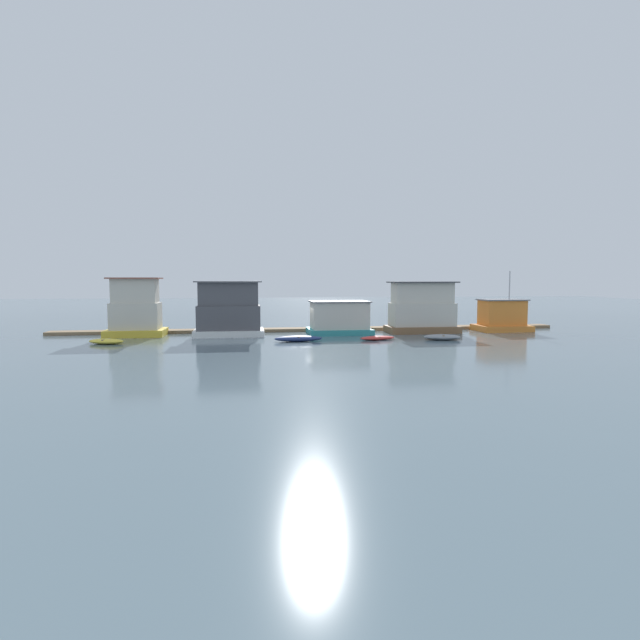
{
  "coord_description": "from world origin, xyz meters",
  "views": [
    {
      "loc": [
        -6.92,
        -47.21,
        5.15
      ],
      "look_at": [
        0.0,
        -1.0,
        1.4
      ],
      "focal_mm": 28.0,
      "sensor_mm": 36.0,
      "label": 1
    }
  ],
  "objects_px": {
    "dinghy_grey": "(442,337)",
    "houseboat_brown": "(422,310)",
    "dinghy_navy": "(298,339)",
    "houseboat_white": "(229,310)",
    "houseboat_teal": "(339,318)",
    "dinghy_yellow": "(106,341)",
    "houseboat_yellow": "(136,310)",
    "houseboat_orange": "(502,317)",
    "dinghy_red": "(377,338)"
  },
  "relations": [
    {
      "from": "houseboat_orange",
      "to": "dinghy_navy",
      "type": "relative_size",
      "value": 1.51
    },
    {
      "from": "houseboat_orange",
      "to": "dinghy_red",
      "type": "xyz_separation_m",
      "value": [
        -14.48,
        -5.62,
        -1.28
      ]
    },
    {
      "from": "dinghy_navy",
      "to": "dinghy_grey",
      "type": "height_order",
      "value": "dinghy_navy"
    },
    {
      "from": "houseboat_brown",
      "to": "dinghy_red",
      "type": "height_order",
      "value": "houseboat_brown"
    },
    {
      "from": "houseboat_white",
      "to": "houseboat_teal",
      "type": "height_order",
      "value": "houseboat_white"
    },
    {
      "from": "dinghy_navy",
      "to": "houseboat_white",
      "type": "bearing_deg",
      "value": 137.13
    },
    {
      "from": "houseboat_orange",
      "to": "dinghy_yellow",
      "type": "distance_m",
      "value": 37.21
    },
    {
      "from": "houseboat_yellow",
      "to": "dinghy_grey",
      "type": "distance_m",
      "value": 27.78
    },
    {
      "from": "houseboat_yellow",
      "to": "houseboat_orange",
      "type": "relative_size",
      "value": 0.89
    },
    {
      "from": "dinghy_grey",
      "to": "dinghy_yellow",
      "type": "bearing_deg",
      "value": 177.1
    },
    {
      "from": "houseboat_white",
      "to": "dinghy_red",
      "type": "relative_size",
      "value": 1.93
    },
    {
      "from": "houseboat_brown",
      "to": "dinghy_navy",
      "type": "xyz_separation_m",
      "value": [
        -12.8,
        -5.41,
        -2.01
      ]
    },
    {
      "from": "houseboat_yellow",
      "to": "houseboat_white",
      "type": "bearing_deg",
      "value": -6.32
    },
    {
      "from": "dinghy_yellow",
      "to": "dinghy_navy",
      "type": "height_order",
      "value": "dinghy_navy"
    },
    {
      "from": "dinghy_yellow",
      "to": "dinghy_grey",
      "type": "distance_m",
      "value": 27.99
    },
    {
      "from": "houseboat_teal",
      "to": "houseboat_orange",
      "type": "bearing_deg",
      "value": 0.87
    },
    {
      "from": "houseboat_brown",
      "to": "dinghy_grey",
      "type": "xyz_separation_m",
      "value": [
        -0.36,
        -6.06,
        -2.02
      ]
    },
    {
      "from": "houseboat_white",
      "to": "dinghy_grey",
      "type": "relative_size",
      "value": 1.88
    },
    {
      "from": "houseboat_teal",
      "to": "houseboat_orange",
      "type": "xyz_separation_m",
      "value": [
        16.81,
        0.25,
        -0.05
      ]
    },
    {
      "from": "houseboat_teal",
      "to": "houseboat_brown",
      "type": "height_order",
      "value": "houseboat_brown"
    },
    {
      "from": "houseboat_orange",
      "to": "dinghy_yellow",
      "type": "relative_size",
      "value": 1.9
    },
    {
      "from": "houseboat_white",
      "to": "dinghy_yellow",
      "type": "xyz_separation_m",
      "value": [
        -9.64,
        -4.7,
        -2.14
      ]
    },
    {
      "from": "dinghy_navy",
      "to": "dinghy_red",
      "type": "relative_size",
      "value": 1.22
    },
    {
      "from": "houseboat_orange",
      "to": "houseboat_teal",
      "type": "bearing_deg",
      "value": -179.13
    },
    {
      "from": "houseboat_brown",
      "to": "dinghy_navy",
      "type": "relative_size",
      "value": 1.72
    },
    {
      "from": "houseboat_teal",
      "to": "dinghy_red",
      "type": "bearing_deg",
      "value": -66.45
    },
    {
      "from": "dinghy_grey",
      "to": "houseboat_brown",
      "type": "bearing_deg",
      "value": 86.56
    },
    {
      "from": "dinghy_red",
      "to": "houseboat_white",
      "type": "bearing_deg",
      "value": 157.03
    },
    {
      "from": "dinghy_yellow",
      "to": "dinghy_navy",
      "type": "bearing_deg",
      "value": -2.82
    },
    {
      "from": "houseboat_teal",
      "to": "dinghy_yellow",
      "type": "relative_size",
      "value": 1.88
    },
    {
      "from": "houseboat_teal",
      "to": "dinghy_navy",
      "type": "height_order",
      "value": "houseboat_teal"
    },
    {
      "from": "houseboat_white",
      "to": "houseboat_brown",
      "type": "relative_size",
      "value": 0.92
    },
    {
      "from": "dinghy_navy",
      "to": "houseboat_orange",
      "type": "bearing_deg",
      "value": 14.9
    },
    {
      "from": "houseboat_yellow",
      "to": "houseboat_white",
      "type": "height_order",
      "value": "houseboat_yellow"
    },
    {
      "from": "houseboat_brown",
      "to": "dinghy_grey",
      "type": "relative_size",
      "value": 2.04
    },
    {
      "from": "houseboat_yellow",
      "to": "dinghy_navy",
      "type": "bearing_deg",
      "value": -24.03
    },
    {
      "from": "houseboat_teal",
      "to": "dinghy_red",
      "type": "distance_m",
      "value": 6.0
    },
    {
      "from": "houseboat_brown",
      "to": "houseboat_teal",
      "type": "bearing_deg",
      "value": 179.9
    },
    {
      "from": "houseboat_yellow",
      "to": "houseboat_teal",
      "type": "xyz_separation_m",
      "value": [
        18.87,
        -0.98,
        -0.87
      ]
    },
    {
      "from": "dinghy_navy",
      "to": "dinghy_grey",
      "type": "distance_m",
      "value": 12.45
    },
    {
      "from": "houseboat_yellow",
      "to": "houseboat_orange",
      "type": "xyz_separation_m",
      "value": [
        35.69,
        -0.72,
        -0.93
      ]
    },
    {
      "from": "houseboat_teal",
      "to": "houseboat_brown",
      "type": "xyz_separation_m",
      "value": [
        8.27,
        -0.01,
        0.75
      ]
    },
    {
      "from": "dinghy_red",
      "to": "dinghy_grey",
      "type": "bearing_deg",
      "value": -7.27
    },
    {
      "from": "houseboat_white",
      "to": "dinghy_navy",
      "type": "bearing_deg",
      "value": -42.87
    },
    {
      "from": "houseboat_white",
      "to": "dinghy_red",
      "type": "bearing_deg",
      "value": -22.97
    },
    {
      "from": "houseboat_yellow",
      "to": "houseboat_teal",
      "type": "height_order",
      "value": "houseboat_yellow"
    },
    {
      "from": "houseboat_white",
      "to": "dinghy_navy",
      "type": "distance_m",
      "value": 8.3
    },
    {
      "from": "houseboat_yellow",
      "to": "dinghy_grey",
      "type": "height_order",
      "value": "houseboat_yellow"
    },
    {
      "from": "houseboat_white",
      "to": "houseboat_teal",
      "type": "bearing_deg",
      "value": -0.21
    },
    {
      "from": "houseboat_teal",
      "to": "houseboat_orange",
      "type": "distance_m",
      "value": 16.82
    }
  ]
}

